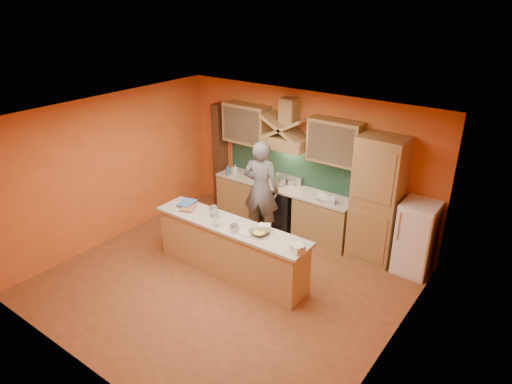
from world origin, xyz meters
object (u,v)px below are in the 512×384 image
Objects in this scene: stove at (282,207)px; kitchen_scale at (234,229)px; person at (261,190)px; mixing_bowl at (259,232)px; fridge at (416,238)px.

stove is 7.87× the size of kitchen_scale.
kitchen_scale is (0.57, -1.53, 0.01)m from person.
stove is 0.76m from person.
person is 1.63m from kitchen_scale.
kitchen_scale reaches higher than stove.
stove is 2.97× the size of mixing_bowl.
stove is 0.46× the size of person.
kitchen_scale is 0.41m from mixing_bowl.
stove is at bearing -122.43° from person.
kitchen_scale is at bearing -78.78° from stove.
fridge reaches higher than stove.
kitchen_scale is at bearing -157.54° from mixing_bowl.
fridge reaches higher than kitchen_scale.
mixing_bowl is (0.95, -1.37, 0.00)m from person.
mixing_bowl is at bearing -135.31° from fridge.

